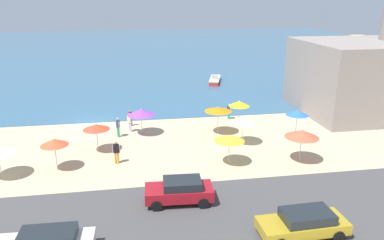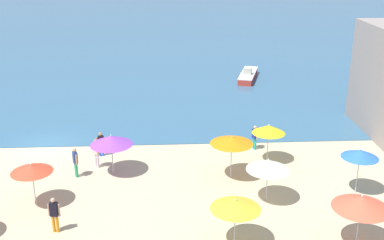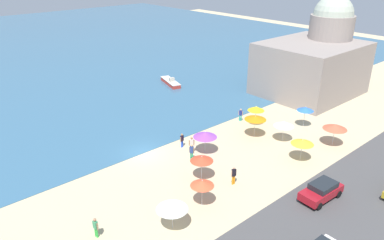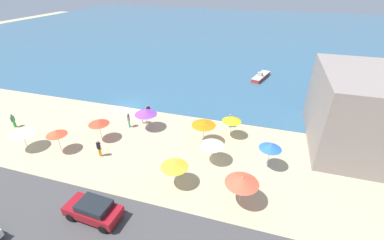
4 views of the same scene
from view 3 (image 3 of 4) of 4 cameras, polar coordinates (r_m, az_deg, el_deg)
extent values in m
plane|color=#C8B38B|center=(38.93, -7.32, -5.04)|extent=(160.00, 160.00, 0.00)
cylinder|color=#B2B2B7|center=(45.11, 9.64, 0.37)|extent=(0.05, 0.05, 1.95)
cone|color=yellow|center=(44.66, 9.74, 1.75)|extent=(1.98, 1.98, 0.49)
sphere|color=silver|center=(44.56, 9.77, 2.08)|extent=(0.08, 0.08, 0.08)
cylinder|color=#B2B2B7|center=(38.42, 16.29, -4.69)|extent=(0.05, 0.05, 1.89)
cone|color=gold|center=(37.92, 16.48, -3.24)|extent=(2.22, 2.22, 0.39)
sphere|color=silver|center=(37.83, 16.52, -2.93)|extent=(0.08, 0.08, 0.08)
cylinder|color=#B2B2B7|center=(42.17, 9.53, -1.18)|extent=(0.05, 0.05, 2.15)
cone|color=orange|center=(41.68, 9.64, 0.32)|extent=(2.41, 2.41, 0.36)
sphere|color=silver|center=(41.60, 9.66, 0.59)|extent=(0.08, 0.08, 0.08)
cylinder|color=#B2B2B7|center=(38.29, 1.99, -3.77)|extent=(0.05, 0.05, 1.87)
cone|color=purple|center=(37.77, 2.01, -2.22)|extent=(2.43, 2.43, 0.54)
sphere|color=silver|center=(37.64, 2.02, -1.82)|extent=(0.08, 0.08, 0.08)
cylinder|color=#B2B2B7|center=(41.87, 13.69, -1.97)|extent=(0.05, 0.05, 1.85)
cone|color=#EFEBCC|center=(41.40, 13.84, -0.54)|extent=(2.22, 2.22, 0.53)
sphere|color=silver|center=(41.29, 13.88, -0.17)|extent=(0.08, 0.08, 0.08)
cylinder|color=#B2B2B7|center=(33.98, 1.47, -7.57)|extent=(0.05, 0.05, 1.93)
cone|color=#E2462A|center=(33.41, 1.49, -5.93)|extent=(2.08, 2.08, 0.41)
sphere|color=silver|center=(33.29, 1.49, -5.58)|extent=(0.08, 0.08, 0.08)
cylinder|color=#B2B2B7|center=(42.46, 20.74, -2.43)|extent=(0.05, 0.05, 1.99)
cone|color=#DC593B|center=(41.97, 20.98, -0.93)|extent=(2.49, 2.49, 0.55)
sphere|color=silver|center=(41.85, 21.03, -0.56)|extent=(0.08, 0.08, 0.08)
cylinder|color=#B2B2B7|center=(45.97, 16.72, 0.23)|extent=(0.05, 0.05, 2.11)
cone|color=blue|center=(45.51, 16.90, 1.64)|extent=(1.94, 1.94, 0.44)
sphere|color=silver|center=(45.43, 16.94, 1.93)|extent=(0.08, 0.08, 0.08)
cylinder|color=#B2B2B7|center=(30.70, 1.54, -11.38)|extent=(0.05, 0.05, 1.93)
cone|color=#E85331|center=(30.05, 1.56, -9.59)|extent=(1.93, 1.93, 0.46)
sphere|color=silver|center=(29.91, 1.57, -9.17)|extent=(0.08, 0.08, 0.08)
cylinder|color=#B2B2B7|center=(28.53, -3.02, -14.72)|extent=(0.05, 0.05, 1.78)
cone|color=silver|center=(27.91, -3.06, -13.08)|extent=(2.37, 2.37, 0.36)
sphere|color=silver|center=(27.78, -3.07, -12.74)|extent=(0.08, 0.08, 0.08)
cylinder|color=#219660|center=(37.16, -0.18, -5.57)|extent=(0.14, 0.14, 0.86)
cylinder|color=#219660|center=(37.10, 0.08, -5.62)|extent=(0.14, 0.14, 0.86)
cube|color=navy|center=(36.76, -0.05, -4.55)|extent=(0.36, 0.42, 0.68)
sphere|color=tan|center=(36.54, -0.05, -3.90)|extent=(0.22, 0.22, 0.22)
cylinder|color=tan|center=(36.86, -0.40, -4.55)|extent=(0.09, 0.09, 0.61)
cylinder|color=tan|center=(36.70, 0.29, -4.69)|extent=(0.09, 0.09, 0.61)
cylinder|color=green|center=(28.86, -14.26, -16.34)|extent=(0.14, 0.14, 0.77)
cylinder|color=green|center=(28.98, -14.48, -16.18)|extent=(0.14, 0.14, 0.77)
cube|color=#378A5D|center=(28.49, -14.52, -15.19)|extent=(0.27, 0.39, 0.61)
sphere|color=#976D51|center=(28.22, -14.61, -14.50)|extent=(0.22, 0.22, 0.22)
cylinder|color=#976D51|center=(28.36, -14.21, -15.49)|extent=(0.09, 0.09, 0.55)
cylinder|color=#976D51|center=(28.68, -14.80, -15.05)|extent=(0.09, 0.09, 0.55)
cylinder|color=blue|center=(39.59, -1.61, -3.71)|extent=(0.14, 0.14, 0.75)
cylinder|color=blue|center=(39.72, -1.46, -3.61)|extent=(0.14, 0.14, 0.75)
cube|color=black|center=(39.35, -1.54, -2.79)|extent=(0.40, 0.31, 0.59)
sphere|color=#9E764F|center=(39.16, -1.55, -2.23)|extent=(0.22, 0.22, 0.22)
cylinder|color=#9E764F|center=(39.19, -1.74, -2.98)|extent=(0.09, 0.09, 0.53)
cylinder|color=#9E764F|center=(39.54, -1.34, -2.73)|extent=(0.09, 0.09, 0.53)
cylinder|color=orange|center=(33.76, 6.45, -9.03)|extent=(0.14, 0.14, 0.85)
cylinder|color=orange|center=(33.67, 6.21, -9.12)|extent=(0.14, 0.14, 0.85)
cube|color=black|center=(33.31, 6.39, -7.97)|extent=(0.39, 0.27, 0.68)
sphere|color=tan|center=(33.07, 6.42, -7.28)|extent=(0.22, 0.22, 0.22)
cylinder|color=tan|center=(33.47, 6.71, -7.92)|extent=(0.09, 0.09, 0.61)
cylinder|color=tan|center=(33.21, 6.05, -8.16)|extent=(0.09, 0.09, 0.61)
cylinder|color=silver|center=(38.48, -0.20, -4.45)|extent=(0.14, 0.14, 0.87)
cylinder|color=silver|center=(38.49, 0.07, -4.45)|extent=(0.14, 0.14, 0.87)
cube|color=beige|center=(38.12, -0.06, -3.42)|extent=(0.42, 0.40, 0.69)
sphere|color=#A2714A|center=(37.90, -0.06, -2.78)|extent=(0.22, 0.22, 0.22)
cylinder|color=#A2714A|center=(38.13, -0.42, -3.49)|extent=(0.09, 0.09, 0.62)
cylinder|color=#A2714A|center=(38.15, 0.30, -3.48)|extent=(0.09, 0.09, 0.62)
cylinder|color=teal|center=(46.21, 7.28, 0.31)|extent=(0.14, 0.14, 0.77)
cylinder|color=teal|center=(46.16, 7.49, 0.27)|extent=(0.14, 0.14, 0.77)
cube|color=navy|center=(45.92, 7.43, 1.08)|extent=(0.36, 0.42, 0.61)
sphere|color=tan|center=(45.75, 7.46, 1.58)|extent=(0.22, 0.22, 0.22)
cylinder|color=tan|center=(45.99, 7.14, 1.07)|extent=(0.09, 0.09, 0.55)
cylinder|color=tan|center=(45.88, 7.72, 0.98)|extent=(0.09, 0.09, 0.55)
cube|color=maroon|center=(33.25, 19.05, -10.33)|extent=(4.07, 1.96, 0.67)
cube|color=#1E2328|center=(33.09, 19.38, -9.37)|extent=(2.31, 1.65, 0.48)
cylinder|color=black|center=(32.12, 18.79, -12.34)|extent=(0.65, 0.26, 0.64)
cylinder|color=black|center=(32.82, 16.43, -11.15)|extent=(0.65, 0.26, 0.64)
cylinder|color=black|center=(34.11, 21.42, -10.46)|extent=(0.65, 0.26, 0.64)
cylinder|color=black|center=(34.76, 19.14, -9.39)|extent=(0.65, 0.26, 0.64)
cube|color=#C0372B|center=(59.24, -3.30, 5.72)|extent=(2.73, 5.45, 0.54)
cube|color=#C0372B|center=(61.77, -4.28, 6.51)|extent=(0.81, 0.62, 0.32)
cube|color=silver|center=(59.15, -3.30, 6.01)|extent=(2.81, 5.48, 0.08)
cube|color=#B2AD9E|center=(58.59, -3.12, 6.13)|extent=(0.90, 0.79, 0.66)
cube|color=gray|center=(57.06, 17.60, 7.51)|extent=(14.01, 11.57, 7.44)
cylinder|color=gray|center=(60.20, 19.97, 9.67)|extent=(6.26, 6.26, 10.81)
sphere|color=#AAB4A0|center=(59.25, 20.71, 14.72)|extent=(5.64, 5.64, 5.64)
camera|label=1|loc=(24.74, 61.88, -5.84)|focal=35.00mm
camera|label=2|loc=(27.24, 48.66, 2.80)|focal=45.00mm
camera|label=4|loc=(35.58, 45.47, 11.17)|focal=24.00mm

